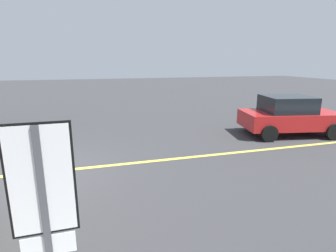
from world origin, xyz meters
TOP-DOWN VIEW (x-y plane):
  - ground_plane at (0.00, 0.00)m, footprint 80.00×80.00m
  - lane_marking_centre at (3.00, 0.00)m, footprint 28.00×0.16m
  - speed_limit_sign at (1.16, -5.29)m, footprint 0.54×0.06m
  - car_red_crossing at (9.36, 1.48)m, footprint 4.09×2.62m

SIDE VIEW (x-z plane):
  - ground_plane at x=0.00m, z-range 0.00..0.00m
  - lane_marking_centre at x=3.00m, z-range 0.00..0.01m
  - car_red_crossing at x=9.36m, z-range 0.00..1.61m
  - speed_limit_sign at x=1.16m, z-range 0.50..3.02m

